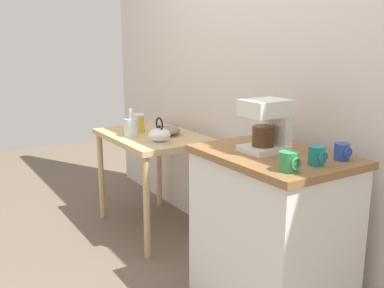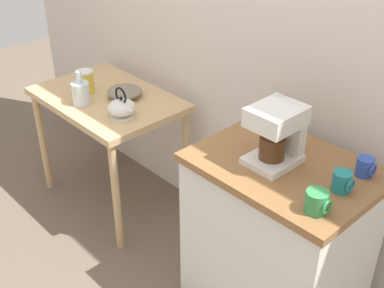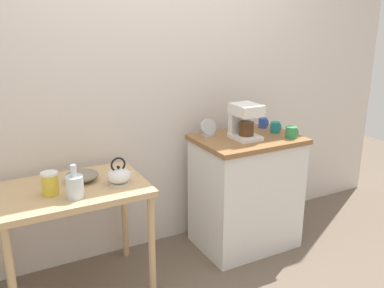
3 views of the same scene
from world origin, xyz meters
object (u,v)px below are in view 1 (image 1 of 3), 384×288
at_px(bowl_stoneware, 167,130).
at_px(table_clock, 266,129).
at_px(canister_enamel, 138,123).
at_px(glass_carafe_vase, 131,127).
at_px(mug_blue, 342,152).
at_px(coffee_maker, 268,123).
at_px(mug_tall_green, 289,162).
at_px(teakettle, 160,135).
at_px(mug_dark_teal, 317,156).

distance_m(bowl_stoneware, table_clock, 1.00).
distance_m(bowl_stoneware, canister_enamel, 0.25).
relative_size(glass_carafe_vase, mug_blue, 2.57).
relative_size(bowl_stoneware, coffee_maker, 0.80).
bearing_deg(coffee_maker, mug_tall_green, -27.09).
distance_m(teakettle, glass_carafe_vase, 0.30).
bearing_deg(bowl_stoneware, glass_carafe_vase, -112.34).
bearing_deg(bowl_stoneware, teakettle, -39.66).
height_order(teakettle, coffee_maker, coffee_maker).
bearing_deg(mug_blue, canister_enamel, -172.54).
distance_m(mug_blue, mug_tall_green, 0.34).
bearing_deg(table_clock, mug_blue, 1.13).
bearing_deg(teakettle, glass_carafe_vase, -165.32).
bearing_deg(bowl_stoneware, canister_enamel, -149.47).
bearing_deg(teakettle, bowl_stoneware, 140.34).
height_order(canister_enamel, coffee_maker, coffee_maker).
distance_m(glass_carafe_vase, mug_dark_teal, 1.61).
height_order(coffee_maker, mug_dark_teal, coffee_maker).
relative_size(canister_enamel, mug_tall_green, 1.52).
height_order(teakettle, glass_carafe_vase, glass_carafe_vase).
bearing_deg(coffee_maker, canister_enamel, -178.01).
relative_size(bowl_stoneware, teakettle, 1.11).
height_order(bowl_stoneware, glass_carafe_vase, glass_carafe_vase).
bearing_deg(coffee_maker, teakettle, -175.27).
xyz_separation_m(mug_blue, mug_tall_green, (0.00, -0.34, 0.00)).
bearing_deg(canister_enamel, mug_tall_green, -3.77).
bearing_deg(glass_carafe_vase, bowl_stoneware, 67.66).
relative_size(bowl_stoneware, mug_blue, 2.62).
bearing_deg(bowl_stoneware, mug_blue, 3.71).
bearing_deg(mug_tall_green, coffee_maker, 152.91).
xyz_separation_m(mug_dark_teal, table_clock, (-0.51, 0.15, 0.02)).
xyz_separation_m(glass_carafe_vase, mug_tall_green, (1.60, -0.00, 0.11)).
bearing_deg(mug_dark_teal, table_clock, 163.63).
height_order(mug_dark_teal, mug_blue, mug_dark_teal).
bearing_deg(teakettle, mug_dark_teal, 4.25).
height_order(bowl_stoneware, teakettle, teakettle).
distance_m(teakettle, table_clock, 0.84).
height_order(glass_carafe_vase, table_clock, table_clock).
xyz_separation_m(glass_carafe_vase, mug_dark_teal, (1.59, 0.17, 0.11)).
relative_size(mug_dark_teal, mug_tall_green, 0.91).
xyz_separation_m(canister_enamel, mug_tall_green, (1.72, -0.11, 0.11)).
bearing_deg(mug_blue, coffee_maker, -150.66).
bearing_deg(teakettle, table_clock, 17.46).
xyz_separation_m(mug_dark_teal, mug_tall_green, (0.01, -0.18, 0.00)).
distance_m(canister_enamel, mug_tall_green, 1.73).
xyz_separation_m(glass_carafe_vase, mug_blue, (1.60, 0.33, 0.11)).
relative_size(canister_enamel, table_clock, 1.03).
bearing_deg(mug_tall_green, mug_blue, 90.66).
bearing_deg(glass_carafe_vase, mug_blue, 11.82).
distance_m(teakettle, mug_blue, 1.34).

